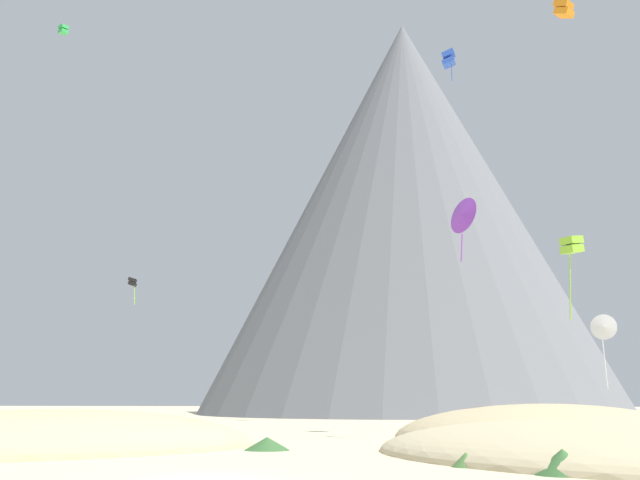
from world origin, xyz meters
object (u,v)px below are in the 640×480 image
(kite_lime_low, at_px, (572,246))
(bush_far_left, at_px, (267,444))
(kite_blue_high, at_px, (449,59))
(kite_black_low, at_px, (132,282))
(bush_ridge_crest, at_px, (466,460))
(rock_massif, at_px, (397,220))
(kite_orange_high, at_px, (564,9))
(kite_green_high, at_px, (63,30))
(bush_near_left, at_px, (563,462))
(kite_white_low, at_px, (604,328))
(kite_violet_low, at_px, (462,215))

(kite_lime_low, bearing_deg, bush_far_left, 82.11)
(kite_blue_high, height_order, kite_black_low, kite_blue_high)
(bush_ridge_crest, xyz_separation_m, kite_lime_low, (7.69, 17.62, 11.33))
(rock_massif, bearing_deg, kite_orange_high, -78.64)
(rock_massif, xyz_separation_m, kite_green_high, (-30.18, -57.93, 6.61))
(rock_massif, xyz_separation_m, kite_black_low, (-23.73, -53.36, -17.57))
(kite_green_high, height_order, kite_orange_high, kite_green_high)
(bush_far_left, xyz_separation_m, kite_black_low, (-19.58, 31.57, 12.97))
(rock_massif, distance_m, kite_lime_low, 78.98)
(kite_orange_high, bearing_deg, bush_far_left, 164.77)
(bush_near_left, distance_m, rock_massif, 100.75)
(bush_near_left, distance_m, bush_ridge_crest, 4.00)
(kite_blue_high, height_order, kite_orange_high, kite_blue_high)
(kite_orange_high, bearing_deg, kite_lime_low, -159.78)
(bush_ridge_crest, height_order, kite_white_low, kite_white_low)
(bush_ridge_crest, bearing_deg, kite_blue_high, 87.56)
(kite_violet_low, bearing_deg, rock_massif, 147.32)
(kite_lime_low, bearing_deg, kite_blue_high, -26.68)
(kite_lime_low, bearing_deg, rock_massif, -27.41)
(kite_violet_low, bearing_deg, kite_blue_high, 140.89)
(kite_black_low, bearing_deg, kite_blue_high, -83.18)
(kite_black_low, bearing_deg, kite_violet_low, -134.48)
(bush_ridge_crest, xyz_separation_m, kite_green_high, (-35.24, 35.23, 37.19))
(rock_massif, xyz_separation_m, kite_white_low, (18.50, -56.55, -22.67))
(kite_green_high, distance_m, kite_orange_high, 46.81)
(bush_far_left, relative_size, kite_orange_high, 1.46)
(kite_white_low, bearing_deg, kite_black_low, -165.78)
(kite_green_high, xyz_separation_m, kite_lime_low, (42.92, -17.60, -25.86))
(bush_far_left, relative_size, kite_white_low, 0.37)
(kite_green_high, bearing_deg, kite_blue_high, 141.46)
(bush_ridge_crest, relative_size, kite_blue_high, 0.32)
(kite_blue_high, bearing_deg, bush_ridge_crest, -173.82)
(bush_far_left, distance_m, kite_violet_low, 19.94)
(bush_near_left, distance_m, kite_white_low, 41.23)
(kite_orange_high, relative_size, kite_black_low, 0.59)
(bush_ridge_crest, height_order, rock_massif, rock_massif)
(bush_near_left, height_order, rock_massif, rock_massif)
(kite_orange_high, bearing_deg, kite_black_low, 102.40)
(bush_near_left, xyz_separation_m, kite_blue_high, (-1.02, 51.07, 37.83))
(rock_massif, relative_size, kite_violet_low, 19.37)
(bush_ridge_crest, height_order, kite_violet_low, kite_violet_low)
(rock_massif, distance_m, kite_white_low, 63.67)
(bush_far_left, relative_size, kite_green_high, 2.26)
(rock_massif, height_order, kite_orange_high, rock_massif)
(bush_near_left, bearing_deg, kite_black_low, 126.97)
(bush_ridge_crest, distance_m, kite_blue_high, 61.66)
(rock_massif, bearing_deg, kite_green_high, -117.52)
(bush_near_left, bearing_deg, bush_ridge_crest, 140.51)
(bush_far_left, distance_m, bush_ridge_crest, 12.34)
(kite_black_low, relative_size, kite_lime_low, 0.51)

